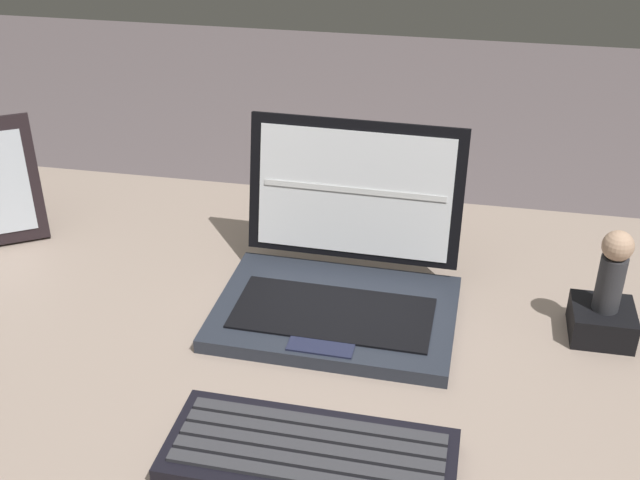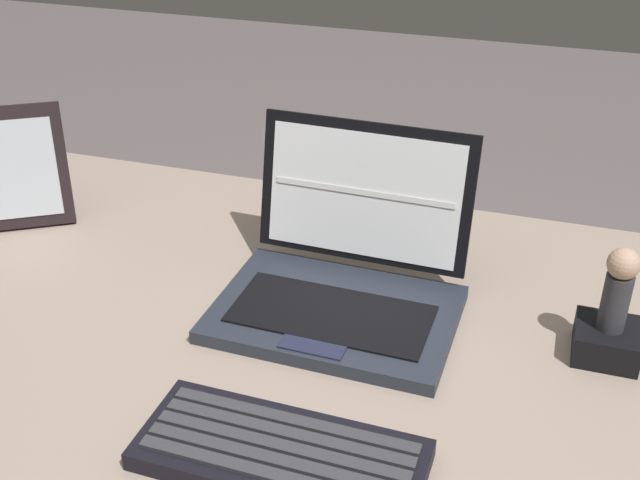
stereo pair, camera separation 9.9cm
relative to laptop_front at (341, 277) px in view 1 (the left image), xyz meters
name	(u,v)px [view 1 (the left image)]	position (x,y,z in m)	size (l,w,h in m)	color
desk	(287,392)	(-0.06, -0.05, -0.17)	(1.30, 0.77, 0.73)	#A18C7E
laptop_front	(341,277)	(0.00, 0.00, 0.00)	(0.32, 0.27, 0.22)	#262C37
external_keyboard	(310,456)	(0.02, -0.29, -0.03)	(0.30, 0.13, 0.03)	black
figurine_stand	(602,322)	(0.34, 0.00, -0.02)	(0.08, 0.08, 0.04)	black
figurine	(613,268)	(0.34, 0.00, 0.06)	(0.04, 0.04, 0.11)	#333439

